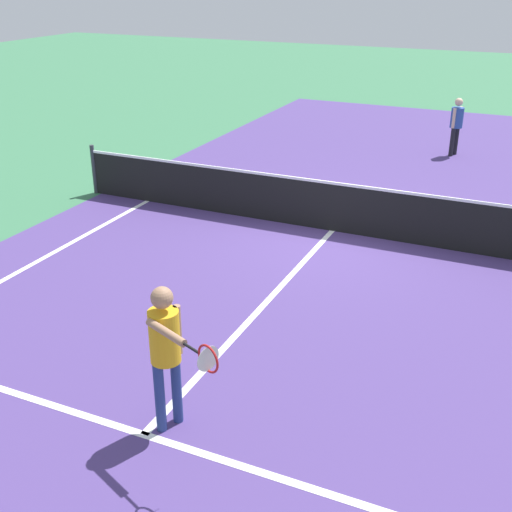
% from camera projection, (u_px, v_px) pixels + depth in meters
% --- Properties ---
extents(ground_plane, '(60.00, 60.00, 0.00)m').
position_uv_depth(ground_plane, '(332.00, 231.00, 12.24)').
color(ground_plane, '#38724C').
extents(court_surface_inbounds, '(10.62, 24.40, 0.00)m').
position_uv_depth(court_surface_inbounds, '(332.00, 231.00, 12.24)').
color(court_surface_inbounds, '#4C387A').
rests_on(court_surface_inbounds, ground_plane).
extents(line_service_near, '(8.22, 0.10, 0.01)m').
position_uv_depth(line_service_near, '(144.00, 435.00, 6.92)').
color(line_service_near, white).
rests_on(line_service_near, ground_plane).
extents(line_center_service, '(0.10, 6.40, 0.01)m').
position_uv_depth(line_center_service, '(264.00, 304.00, 9.58)').
color(line_center_service, white).
rests_on(line_center_service, ground_plane).
extents(net, '(10.97, 0.09, 1.07)m').
position_uv_depth(net, '(334.00, 206.00, 12.04)').
color(net, '#33383D').
rests_on(net, ground_plane).
extents(player_near, '(1.08, 0.82, 1.68)m').
position_uv_depth(player_near, '(166.00, 344.00, 6.62)').
color(player_near, navy).
rests_on(player_near, ground_plane).
extents(player_far, '(0.32, 0.40, 1.49)m').
position_uv_depth(player_far, '(457.00, 121.00, 16.76)').
color(player_far, black).
rests_on(player_far, ground_plane).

